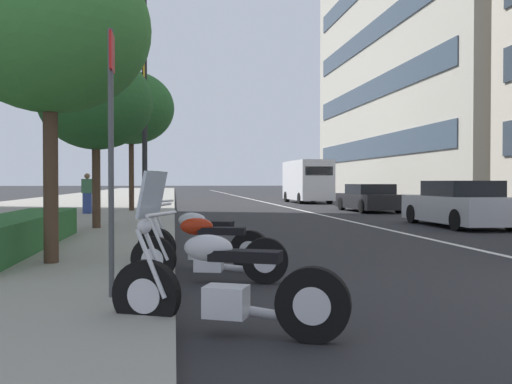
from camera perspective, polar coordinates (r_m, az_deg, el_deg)
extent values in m
cube|color=gray|center=(35.60, -17.25, -1.10)|extent=(160.00, 10.86, 0.15)
cube|color=silver|center=(40.65, 0.16, -0.90)|extent=(110.00, 0.16, 0.01)
cylinder|color=black|center=(5.30, -11.34, -10.46)|extent=(0.37, 0.65, 0.66)
cylinder|color=silver|center=(5.30, -11.34, -10.46)|extent=(0.25, 0.35, 0.33)
cylinder|color=black|center=(4.83, 5.94, -11.59)|extent=(0.37, 0.65, 0.66)
cylinder|color=silver|center=(4.83, 5.94, -11.59)|extent=(0.25, 0.35, 0.33)
cube|color=silver|center=(5.01, -3.13, -11.30)|extent=(0.39, 0.45, 0.28)
cube|color=black|center=(4.89, -1.11, -6.66)|extent=(0.46, 0.67, 0.10)
ellipsoid|color=#B2B2B7|center=(4.99, -5.00, -5.81)|extent=(0.40, 0.52, 0.24)
cylinder|color=silver|center=(5.15, -10.90, -7.34)|extent=(0.17, 0.31, 0.64)
cylinder|color=silver|center=(5.28, -10.23, -7.13)|extent=(0.17, 0.31, 0.64)
cylinder|color=silver|center=(5.14, -9.77, -2.27)|extent=(0.56, 0.27, 0.04)
sphere|color=silver|center=(5.22, -11.56, -3.54)|extent=(0.14, 0.14, 0.14)
cube|color=#B2BCC6|center=(5.17, -10.78, -0.25)|extent=(0.45, 0.29, 0.44)
cylinder|color=silver|center=(5.09, 0.45, -12.43)|extent=(0.36, 0.66, 0.16)
cylinder|color=black|center=(7.79, -10.61, -6.87)|extent=(0.27, 0.64, 0.63)
cylinder|color=silver|center=(7.79, -10.61, -6.87)|extent=(0.20, 0.34, 0.31)
cylinder|color=black|center=(7.50, 0.98, -7.16)|extent=(0.27, 0.64, 0.63)
cylinder|color=silver|center=(7.50, 0.98, -7.16)|extent=(0.20, 0.34, 0.31)
cube|color=silver|center=(7.61, -4.93, -7.16)|extent=(0.35, 0.43, 0.28)
cube|color=black|center=(7.53, -3.59, -4.06)|extent=(0.37, 0.67, 0.10)
ellipsoid|color=#991E0A|center=(7.59, -6.20, -3.57)|extent=(0.35, 0.51, 0.24)
cylinder|color=silver|center=(7.66, -10.20, -4.69)|extent=(0.12, 0.32, 0.64)
cylinder|color=silver|center=(7.80, -9.91, -4.59)|extent=(0.12, 0.32, 0.64)
cylinder|color=silver|center=(7.68, -9.49, -1.28)|extent=(0.59, 0.19, 0.04)
sphere|color=silver|center=(7.73, -10.77, -2.16)|extent=(0.14, 0.14, 0.14)
cube|color=#B2BCC6|center=(7.70, -10.21, 0.06)|extent=(0.46, 0.23, 0.44)
cylinder|color=silver|center=(7.71, -2.67, -7.87)|extent=(0.26, 0.69, 0.16)
cylinder|color=black|center=(9.04, -10.32, -5.74)|extent=(0.36, 0.63, 0.64)
cylinder|color=silver|center=(9.04, -10.32, -5.74)|extent=(0.25, 0.34, 0.32)
cylinder|color=black|center=(8.50, -0.64, -6.16)|extent=(0.36, 0.63, 0.64)
cylinder|color=silver|center=(8.50, -0.64, -6.16)|extent=(0.25, 0.34, 0.32)
cube|color=silver|center=(8.74, -5.63, -6.06)|extent=(0.39, 0.45, 0.28)
cube|color=black|center=(8.64, -4.52, -3.38)|extent=(0.46, 0.67, 0.10)
ellipsoid|color=#B2B2B7|center=(8.76, -6.68, -2.93)|extent=(0.40, 0.52, 0.24)
cylinder|color=silver|center=(8.92, -10.05, -3.86)|extent=(0.17, 0.31, 0.64)
cylinder|color=silver|center=(9.04, -9.67, -3.79)|extent=(0.17, 0.31, 0.64)
cylinder|color=silver|center=(8.92, -9.40, -0.93)|extent=(0.56, 0.27, 0.04)
sphere|color=silver|center=(9.00, -10.45, -1.68)|extent=(0.14, 0.14, 0.14)
cylinder|color=silver|center=(8.80, -3.59, -6.75)|extent=(0.36, 0.66, 0.16)
cube|color=#B7B7BC|center=(18.14, 20.31, -1.65)|extent=(4.51, 1.84, 0.80)
cube|color=black|center=(17.96, 20.59, 0.35)|extent=(2.17, 1.67, 0.47)
cylinder|color=black|center=(19.12, 16.02, -2.21)|extent=(0.62, 0.23, 0.62)
cylinder|color=black|center=(19.84, 20.36, -2.12)|extent=(0.62, 0.23, 0.62)
cylinder|color=black|center=(16.46, 20.24, -2.76)|extent=(0.62, 0.23, 0.62)
cylinder|color=black|center=(17.30, 25.04, -2.61)|extent=(0.62, 0.23, 0.62)
cube|color=black|center=(26.21, 11.68, -0.93)|extent=(4.30, 2.00, 0.68)
cube|color=black|center=(26.10, 11.77, 0.31)|extent=(2.15, 1.78, 0.46)
cylinder|color=black|center=(27.22, 8.92, -1.22)|extent=(0.63, 0.24, 0.62)
cylinder|color=black|center=(27.83, 12.23, -1.19)|extent=(0.63, 0.24, 0.62)
cylinder|color=black|center=(24.60, 11.07, -1.47)|extent=(0.63, 0.24, 0.62)
cylinder|color=black|center=(25.27, 14.66, -1.42)|extent=(0.63, 0.24, 0.62)
cube|color=silver|center=(36.48, 5.35, 1.23)|extent=(5.45, 2.27, 2.56)
cube|color=black|center=(33.93, 6.58, 2.19)|extent=(0.10, 1.76, 0.56)
cylinder|color=black|center=(38.03, 3.23, -0.49)|extent=(0.73, 0.28, 0.72)
cylinder|color=black|center=(38.52, 5.97, -0.48)|extent=(0.73, 0.28, 0.72)
cylinder|color=black|center=(34.48, 4.65, -0.66)|extent=(0.73, 0.28, 0.72)
cylinder|color=black|center=(35.02, 7.66, -0.64)|extent=(0.73, 0.28, 0.72)
cylinder|color=#47494C|center=(6.06, -14.86, 2.91)|extent=(0.06, 0.06, 2.87)
cube|color=red|center=(6.21, -14.77, 13.89)|extent=(0.32, 0.02, 0.40)
cylinder|color=#232326|center=(19.77, -11.53, 11.01)|extent=(0.18, 0.18, 9.32)
cube|color=gold|center=(19.47, -11.59, 11.98)|extent=(0.56, 0.03, 1.10)
cube|color=gold|center=(20.16, -11.48, 11.60)|extent=(0.56, 0.03, 1.10)
cube|color=#28602D|center=(11.01, -23.83, -3.90)|extent=(6.51, 1.10, 0.60)
cylinder|color=#473323|center=(8.92, -20.58, 0.90)|extent=(0.22, 0.22, 2.44)
ellipsoid|color=#387A33|center=(9.22, -20.68, 15.76)|extent=(3.05, 3.05, 2.59)
cylinder|color=#473323|center=(15.31, -16.29, 0.61)|extent=(0.22, 0.22, 2.26)
ellipsoid|color=#265B28|center=(15.46, -16.33, 9.03)|extent=(3.03, 3.03, 2.57)
cylinder|color=#473323|center=(24.32, -12.84, 1.72)|extent=(0.22, 0.22, 3.06)
ellipsoid|color=#265B28|center=(24.53, -12.86, 8.54)|extent=(3.70, 3.70, 3.14)
cube|color=#33478C|center=(22.37, -17.15, -1.13)|extent=(0.25, 0.33, 0.80)
cube|color=#3F724C|center=(22.36, -17.16, 0.61)|extent=(0.27, 0.41, 0.55)
sphere|color=#8C6647|center=(22.36, -17.17, 1.60)|extent=(0.22, 0.22, 0.22)
cube|color=#384756|center=(41.09, 11.75, 4.50)|extent=(25.16, 0.08, 1.50)
cube|color=#384756|center=(41.55, 11.77, 10.24)|extent=(25.16, 0.08, 1.50)
cube|color=#384756|center=(42.42, 11.79, 15.81)|extent=(25.16, 0.08, 1.50)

